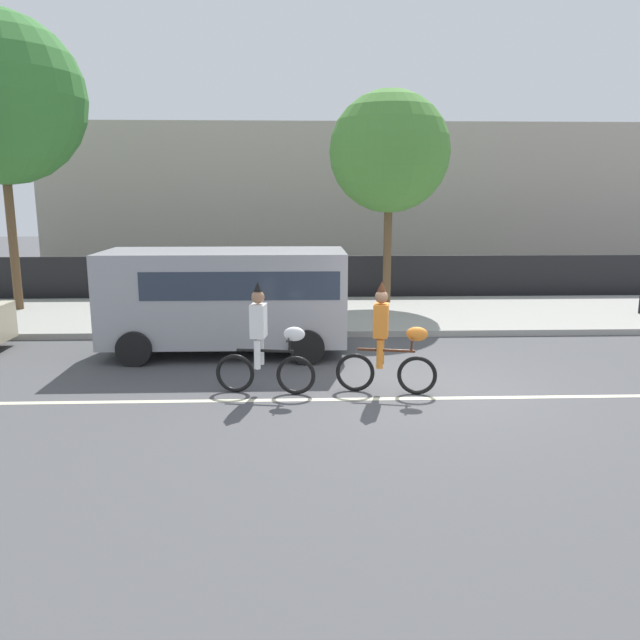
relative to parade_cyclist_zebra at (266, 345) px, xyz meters
The scene contains 9 objects.
ground_plane 2.84m from the parade_cyclist_zebra, ahead, with size 80.00×80.00×0.00m, color #4C4C4F.
road_centre_line 2.86m from the parade_cyclist_zebra, ahead, with size 36.00×0.14×0.01m, color beige.
sidewalk_curb 7.20m from the parade_cyclist_zebra, 67.73° to the left, with size 60.00×5.00×0.15m, color #9E9B93.
fence_line 9.90m from the parade_cyclist_zebra, 74.11° to the left, with size 40.00×0.08×1.40m, color black.
building_backdrop 18.84m from the parade_cyclist_zebra, 75.58° to the left, with size 28.00×8.00×6.01m, color #B2A899.
parade_cyclist_zebra is the anchor object (origin of this frame).
parade_cyclist_orange 2.05m from the parade_cyclist_zebra, ahead, with size 1.70×0.55×1.92m.
parked_van_grey 2.99m from the parade_cyclist_zebra, 107.74° to the left, with size 5.00×2.22×2.18m.
street_tree_near_lamp 9.55m from the parade_cyclist_zebra, 68.65° to the left, with size 3.47×3.47×6.10m.
Camera 1 is at (-2.16, -10.31, 3.35)m, focal length 35.00 mm.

